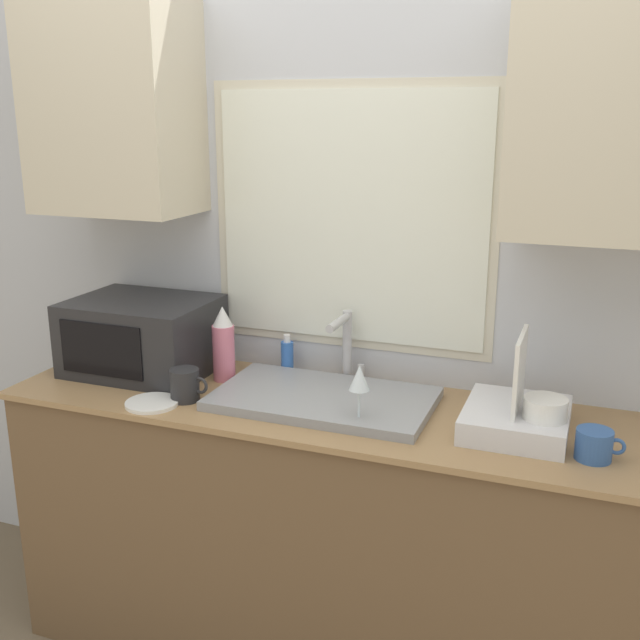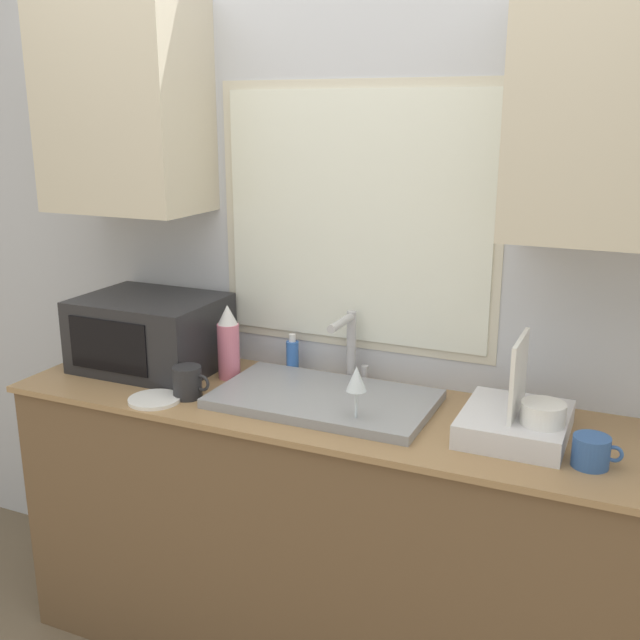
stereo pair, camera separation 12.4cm
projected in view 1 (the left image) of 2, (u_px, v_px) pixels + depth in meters
The scene contains 12 objects.
countertop at pixel (320, 534), 2.48m from camera, with size 2.04×0.59×0.93m.
wall_back at pixel (349, 239), 2.47m from camera, with size 6.00×0.38×2.60m.
sink_basin at pixel (323, 399), 2.35m from camera, with size 0.68×0.40×0.03m.
faucet at pixel (346, 341), 2.49m from camera, with size 0.08×0.19×0.24m.
microwave at pixel (143, 336), 2.62m from camera, with size 0.48×0.38×0.26m.
dish_rack at pixel (519, 415), 2.13m from camera, with size 0.29×0.33×0.29m.
spray_bottle at pixel (223, 345), 2.53m from camera, with size 0.08×0.08×0.26m.
soap_bottle at pixel (287, 356), 2.61m from camera, with size 0.04×0.04×0.14m.
mug_near_sink at pixel (185, 385), 2.36m from camera, with size 0.13×0.09×0.10m.
wine_glass at pixel (359, 380), 2.14m from camera, with size 0.06×0.06×0.19m.
mug_by_rack at pixel (594, 445), 1.96m from camera, with size 0.13×0.10×0.08m.
small_plate at pixel (152, 403), 2.34m from camera, with size 0.17×0.17×0.01m.
Camera 1 is at (0.78, -1.77, 1.81)m, focal length 42.00 mm.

